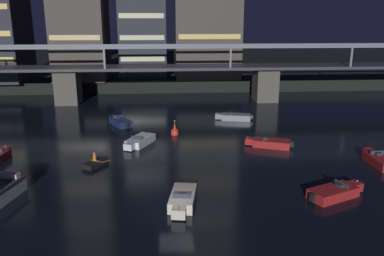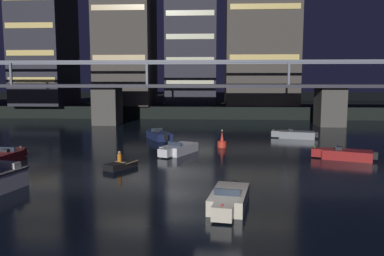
% 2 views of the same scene
% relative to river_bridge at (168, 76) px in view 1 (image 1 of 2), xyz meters
% --- Properties ---
extents(ground_plane, '(400.00, 400.00, 0.00)m').
position_rel_river_bridge_xyz_m(ground_plane, '(-0.00, -39.29, -4.37)').
color(ground_plane, black).
extents(far_riverbank, '(240.00, 80.00, 2.20)m').
position_rel_river_bridge_xyz_m(far_riverbank, '(-0.00, 48.01, -3.27)').
color(far_riverbank, black).
rests_on(far_riverbank, ground).
extents(river_bridge, '(104.36, 6.40, 9.38)m').
position_rel_river_bridge_xyz_m(river_bridge, '(0.00, 0.00, 0.00)').
color(river_bridge, '#4C4944').
rests_on(river_bridge, ground).
extents(tower_central, '(9.03, 8.28, 20.34)m').
position_rel_river_bridge_xyz_m(tower_central, '(-4.65, 14.92, 7.85)').
color(tower_central, '#282833').
rests_on(tower_central, far_riverbank).
extents(speedboat_near_center, '(3.50, 4.90, 1.16)m').
position_rel_river_bridge_xyz_m(speedboat_near_center, '(-6.59, -14.40, -3.95)').
color(speedboat_near_center, '#19234C').
rests_on(speedboat_near_center, ground).
extents(speedboat_near_right, '(2.42, 5.23, 1.16)m').
position_rel_river_bridge_xyz_m(speedboat_near_right, '(0.55, -38.12, -3.95)').
color(speedboat_near_right, beige).
rests_on(speedboat_near_right, ground).
extents(speedboat_mid_left, '(5.01, 3.24, 1.16)m').
position_rel_river_bridge_xyz_m(speedboat_mid_left, '(12.49, -37.72, -3.95)').
color(speedboat_mid_left, maroon).
rests_on(speedboat_mid_left, ground).
extents(speedboat_mid_center, '(3.34, 4.97, 1.16)m').
position_rel_river_bridge_xyz_m(speedboat_mid_center, '(-3.52, -23.21, -3.95)').
color(speedboat_mid_center, silver).
rests_on(speedboat_mid_center, ground).
extents(speedboat_far_left, '(5.22, 2.58, 1.16)m').
position_rel_river_bridge_xyz_m(speedboat_far_left, '(8.93, -12.85, -3.95)').
color(speedboat_far_left, gray).
rests_on(speedboat_far_left, ground).
extents(speedboat_far_center, '(5.09, 3.08, 1.16)m').
position_rel_river_bridge_xyz_m(speedboat_far_center, '(10.68, -24.92, -3.95)').
color(speedboat_far_center, maroon).
rests_on(speedboat_far_center, ground).
extents(speedboat_far_right, '(1.82, 5.19, 1.16)m').
position_rel_river_bridge_xyz_m(speedboat_far_right, '(19.81, -30.99, -3.95)').
color(speedboat_far_right, maroon).
rests_on(speedboat_far_right, ground).
extents(channel_buoy, '(0.90, 0.90, 1.76)m').
position_rel_river_bridge_xyz_m(channel_buoy, '(0.48, -19.49, -3.89)').
color(channel_buoy, red).
rests_on(channel_buoy, ground).
extents(dinghy_with_paddler, '(2.70, 2.79, 1.36)m').
position_rel_river_bridge_xyz_m(dinghy_with_paddler, '(-7.31, -29.45, -4.09)').
color(dinghy_with_paddler, black).
rests_on(dinghy_with_paddler, ground).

